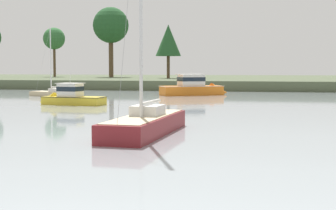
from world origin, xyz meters
TOP-DOWN VIEW (x-y plane):
  - far_shore_bank at (0.00, 91.22)m, footprint 164.25×53.71m
  - sailboat_sand at (-20.59, 48.53)m, footprint 6.88×4.40m
  - sailboat_maroon at (-2.12, 17.67)m, footprint 2.87×8.92m
  - cruiser_orange at (-4.25, 54.64)m, footprint 8.94×6.56m
  - cruiser_yellow at (-14.17, 36.66)m, footprint 6.90×3.01m
  - shore_tree_inland_c at (-26.29, 89.73)m, footprint 7.17×7.17m
  - shore_tree_far_right at (-12.81, 80.50)m, footprint 4.55×4.55m
  - shore_tree_center_left at (-38.76, 90.49)m, footprint 4.51×4.51m

SIDE VIEW (x-z plane):
  - sailboat_sand at x=-20.59m, z-range -4.09..4.45m
  - sailboat_maroon at x=-2.12m, z-range -6.87..7.45m
  - cruiser_yellow at x=-14.17m, z-range -1.46..2.37m
  - cruiser_orange at x=-4.25m, z-range -1.67..2.88m
  - far_shore_bank at x=0.00m, z-range 0.00..1.46m
  - shore_tree_far_right at x=-12.81m, z-range 3.39..12.94m
  - shore_tree_center_left at x=-38.76m, z-range 4.19..14.33m
  - shore_tree_inland_c at x=-26.29m, z-range 4.74..18.71m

